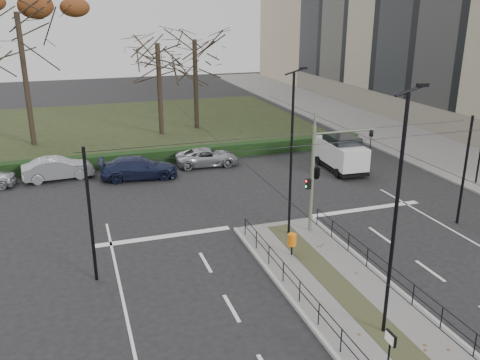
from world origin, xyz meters
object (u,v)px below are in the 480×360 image
(bare_tree_near, at_px, (158,50))
(parked_car_second, at_px, (58,168))
(traffic_light, at_px, (318,170))
(parked_car_third, at_px, (139,168))
(info_panel, at_px, (390,344))
(bare_tree_center, at_px, (195,46))
(white_van, at_px, (341,152))
(streetlamp_median_far, at_px, (292,154))
(parked_car_fourth, at_px, (207,157))
(rust_tree, at_px, (16,12))
(litter_bin, at_px, (292,240))
(streetlamp_median_near, at_px, (396,216))

(bare_tree_near, bearing_deg, parked_car_second, -130.52)
(traffic_light, xyz_separation_m, parked_car_third, (-7.59, 11.91, -2.65))
(traffic_light, distance_m, info_panel, 11.77)
(info_panel, relative_size, bare_tree_center, 0.17)
(parked_car_second, height_order, white_van, white_van)
(streetlamp_median_far, bearing_deg, parked_car_third, 116.71)
(parked_car_fourth, relative_size, white_van, 0.93)
(rust_tree, bearing_deg, streetlamp_median_far, -60.69)
(traffic_light, height_order, white_van, traffic_light)
(bare_tree_center, bearing_deg, litter_bin, -94.67)
(info_panel, bearing_deg, bare_tree_center, 85.22)
(white_van, bearing_deg, streetlamp_median_far, -131.36)
(streetlamp_median_far, xyz_separation_m, rust_tree, (-13.35, 23.79, 6.46))
(info_panel, height_order, parked_car_third, info_panel)
(bare_tree_center, bearing_deg, white_van, -67.48)
(traffic_light, height_order, parked_car_fourth, traffic_light)
(streetlamp_median_near, bearing_deg, traffic_light, 79.30)
(rust_tree, bearing_deg, info_panel, -71.42)
(litter_bin, height_order, rust_tree, rust_tree)
(white_van, height_order, bare_tree_center, bare_tree_center)
(bare_tree_near, bearing_deg, bare_tree_center, 18.93)
(info_panel, distance_m, parked_car_third, 23.54)
(white_van, bearing_deg, traffic_light, -125.72)
(parked_car_third, relative_size, bare_tree_near, 0.49)
(info_panel, relative_size, streetlamp_median_far, 0.22)
(parked_car_second, relative_size, white_van, 0.93)
(rust_tree, bearing_deg, litter_bin, -64.25)
(litter_bin, bearing_deg, parked_car_second, 123.68)
(streetlamp_median_far, height_order, parked_car_fourth, streetlamp_median_far)
(streetlamp_median_near, height_order, streetlamp_median_far, streetlamp_median_near)
(rust_tree, distance_m, bare_tree_near, 11.58)
(traffic_light, bearing_deg, bare_tree_center, 90.28)
(streetlamp_median_far, distance_m, parked_car_third, 13.92)
(traffic_light, height_order, bare_tree_near, bare_tree_near)
(litter_bin, xyz_separation_m, streetlamp_median_near, (0.71, -6.56, 3.76))
(litter_bin, distance_m, bare_tree_near, 27.24)
(litter_bin, relative_size, parked_car_second, 0.23)
(streetlamp_median_near, distance_m, parked_car_second, 25.25)
(parked_car_second, relative_size, bare_tree_near, 0.43)
(parked_car_second, distance_m, bare_tree_near, 15.57)
(streetlamp_median_far, bearing_deg, info_panel, -98.32)
(traffic_light, distance_m, litter_bin, 4.13)
(litter_bin, bearing_deg, bare_tree_near, 93.07)
(traffic_light, distance_m, rust_tree, 28.99)
(litter_bin, xyz_separation_m, parked_car_fourth, (0.07, 15.57, -0.25))
(traffic_light, xyz_separation_m, litter_bin, (-2.38, -2.26, -2.51))
(info_panel, xyz_separation_m, streetlamp_median_far, (1.63, 11.11, 2.85))
(parked_car_second, bearing_deg, streetlamp_median_far, -145.93)
(parked_car_fourth, distance_m, rust_tree, 19.28)
(info_panel, relative_size, parked_car_third, 0.35)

